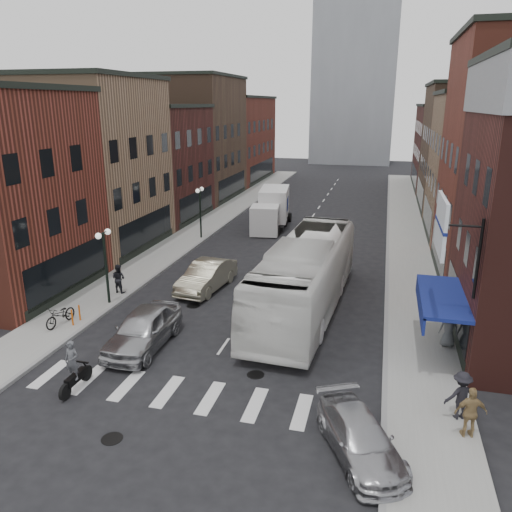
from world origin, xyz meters
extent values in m
plane|color=black|center=(0.00, 0.00, 0.00)|extent=(160.00, 160.00, 0.00)
cube|color=gray|center=(-8.50, 22.00, 0.07)|extent=(3.00, 74.00, 0.15)
cube|color=gray|center=(8.50, 22.00, 0.07)|extent=(3.00, 74.00, 0.15)
cube|color=gray|center=(-7.00, 22.00, 0.00)|extent=(0.20, 74.00, 0.16)
cube|color=gray|center=(7.00, 22.00, 0.00)|extent=(0.20, 74.00, 0.16)
cube|color=silver|center=(0.00, -3.00, 0.00)|extent=(12.00, 2.20, 0.01)
cube|color=black|center=(-10.02, 4.50, 1.60)|extent=(0.08, 7.20, 2.20)
cube|color=#926F50|center=(-15.00, 14.00, 6.00)|extent=(10.00, 10.00, 12.00)
cube|color=black|center=(-10.02, 14.00, 1.60)|extent=(0.08, 8.00, 2.20)
cube|color=black|center=(-15.00, 14.00, 12.15)|extent=(10.30, 10.20, 0.30)
cube|color=#3F1A16|center=(-15.00, 24.00, 5.00)|extent=(10.00, 10.00, 10.00)
cube|color=black|center=(-10.02, 24.00, 1.60)|extent=(0.08, 8.00, 2.20)
cube|color=black|center=(-15.00, 24.00, 10.15)|extent=(10.30, 10.20, 0.30)
cube|color=#4B3425|center=(-15.00, 35.00, 6.50)|extent=(10.00, 12.00, 13.00)
cube|color=black|center=(-10.02, 35.00, 1.60)|extent=(0.08, 9.60, 2.20)
cube|color=black|center=(-15.00, 35.00, 13.15)|extent=(10.30, 12.20, 0.30)
cube|color=maroon|center=(-15.00, 49.00, 5.50)|extent=(10.00, 16.00, 11.00)
cube|color=black|center=(-10.02, 49.00, 1.60)|extent=(0.08, 12.80, 2.20)
cube|color=black|center=(-15.00, 49.00, 11.15)|extent=(10.30, 16.20, 0.30)
cube|color=black|center=(10.02, 4.50, 1.60)|extent=(0.08, 7.20, 2.20)
cube|color=black|center=(10.02, 14.00, 1.60)|extent=(0.08, 8.00, 2.20)
cube|color=#926F50|center=(15.00, 24.00, 5.50)|extent=(10.00, 10.00, 11.00)
cube|color=black|center=(10.02, 24.00, 1.60)|extent=(0.08, 8.00, 2.20)
cube|color=black|center=(15.00, 24.00, 11.15)|extent=(10.30, 10.20, 0.30)
cube|color=#4B3425|center=(15.00, 35.00, 6.00)|extent=(10.00, 12.00, 12.00)
cube|color=black|center=(10.02, 35.00, 1.60)|extent=(0.08, 9.60, 2.20)
cube|color=black|center=(15.00, 35.00, 12.15)|extent=(10.30, 12.20, 0.30)
cube|color=#3F1A16|center=(15.00, 49.00, 5.00)|extent=(10.00, 16.00, 10.00)
cube|color=black|center=(10.02, 49.00, 1.60)|extent=(0.08, 12.80, 2.20)
cube|color=black|center=(15.00, 49.00, 10.15)|extent=(10.30, 16.20, 0.30)
cube|color=navy|center=(9.10, 2.50, 2.70)|extent=(1.80, 5.00, 0.15)
cube|color=navy|center=(8.25, 2.50, 2.35)|extent=(0.10, 5.00, 0.70)
cylinder|color=black|center=(9.90, 0.50, 5.00)|extent=(0.12, 0.12, 3.00)
cylinder|color=black|center=(9.20, 0.50, 6.20)|extent=(1.40, 0.08, 0.08)
cube|color=silver|center=(8.50, 0.50, 6.20)|extent=(0.12, 3.00, 2.00)
cube|color=#9399A0|center=(0.00, 78.00, 25.00)|extent=(14.00, 14.00, 50.00)
cylinder|color=black|center=(-7.40, 4.00, 2.00)|extent=(0.14, 0.14, 4.00)
cylinder|color=black|center=(-7.40, 4.00, 4.00)|extent=(0.06, 0.90, 0.06)
sphere|color=white|center=(-7.40, 3.55, 3.95)|extent=(0.32, 0.32, 0.32)
sphere|color=white|center=(-7.40, 4.45, 3.95)|extent=(0.32, 0.32, 0.32)
cylinder|color=black|center=(-7.40, 18.00, 2.00)|extent=(0.14, 0.14, 4.00)
cylinder|color=black|center=(-7.40, 18.00, 4.00)|extent=(0.06, 0.90, 0.06)
sphere|color=white|center=(-7.40, 17.55, 3.95)|extent=(0.32, 0.32, 0.32)
sphere|color=white|center=(-7.40, 18.45, 3.95)|extent=(0.32, 0.32, 0.32)
cylinder|color=#D8590C|center=(-7.60, 1.00, 0.55)|extent=(0.08, 0.08, 0.80)
cylinder|color=#D8590C|center=(-7.60, 1.60, 0.55)|extent=(0.08, 0.08, 0.80)
cube|color=silver|center=(-2.81, 20.58, 1.25)|extent=(2.53, 2.69, 2.32)
cube|color=black|center=(-2.81, 20.58, 1.49)|extent=(2.42, 1.59, 1.02)
cube|color=silver|center=(-2.81, 24.11, 1.95)|extent=(2.95, 5.10, 2.69)
cube|color=navy|center=(-2.81, 24.11, 1.95)|extent=(2.59, 2.16, 1.11)
cube|color=black|center=(-2.81, 23.92, 0.42)|extent=(2.84, 6.25, 0.32)
cylinder|color=black|center=(-3.88, 20.77, 0.42)|extent=(0.26, 0.84, 0.84)
cylinder|color=black|center=(-1.74, 20.77, 0.42)|extent=(0.26, 0.84, 0.84)
cylinder|color=black|center=(-3.88, 23.92, 0.42)|extent=(0.26, 0.84, 0.84)
cylinder|color=black|center=(-1.74, 23.92, 0.42)|extent=(0.26, 0.84, 0.84)
cylinder|color=black|center=(-3.88, 25.78, 0.42)|extent=(0.26, 0.84, 0.84)
cylinder|color=black|center=(-1.74, 25.78, 0.42)|extent=(0.26, 0.84, 0.84)
cylinder|color=black|center=(-4.29, -3.02, 0.31)|extent=(0.13, 0.61, 0.61)
cylinder|color=black|center=(-4.29, -4.41, 0.31)|extent=(0.13, 0.61, 0.61)
cube|color=black|center=(-4.29, -3.71, 0.51)|extent=(0.24, 1.11, 0.32)
cube|color=black|center=(-4.29, -3.20, 0.88)|extent=(0.51, 0.06, 0.06)
imported|color=#4D4E53|center=(-4.29, -3.80, 1.27)|extent=(0.56, 0.37, 1.53)
imported|color=white|center=(2.84, 6.02, 1.90)|extent=(3.94, 13.77, 3.79)
imported|color=#A7A8AC|center=(-3.40, 0.11, 0.86)|extent=(2.09, 5.07, 1.72)
imported|color=#C0BA9C|center=(-3.14, 7.54, 0.82)|extent=(2.34, 5.15, 1.64)
imported|color=#A4A3A8|center=(6.27, -4.79, 0.62)|extent=(3.47, 4.62, 1.25)
imported|color=black|center=(-8.18, 0.92, 0.64)|extent=(0.89, 1.95, 0.99)
imported|color=black|center=(-7.63, 5.52, 0.97)|extent=(0.86, 0.58, 1.64)
imported|color=black|center=(9.43, -2.20, 1.01)|extent=(1.23, 0.92, 1.71)
imported|color=#96794C|center=(9.60, -3.18, 1.02)|extent=(1.10, 0.70, 1.73)
imported|color=#575B5E|center=(9.60, 3.23, 0.97)|extent=(0.81, 0.54, 1.63)
camera|label=1|loc=(6.42, -18.05, 10.38)|focal=35.00mm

